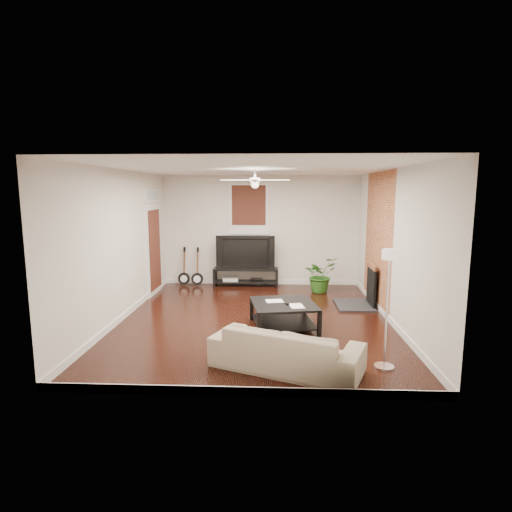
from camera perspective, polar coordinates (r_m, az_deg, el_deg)
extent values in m
cube|color=black|center=(7.92, -0.13, -8.70)|extent=(5.00, 6.00, 0.01)
cube|color=white|center=(7.56, -0.14, 11.98)|extent=(5.00, 6.00, 0.01)
cube|color=silver|center=(10.59, 0.64, 3.52)|extent=(5.00, 0.01, 2.80)
cube|color=silver|center=(4.66, -1.89, -3.45)|extent=(5.00, 0.01, 2.80)
cube|color=silver|center=(8.12, -18.05, 1.43)|extent=(0.01, 6.00, 2.80)
cube|color=silver|center=(7.90, 18.30, 1.21)|extent=(0.01, 6.00, 2.80)
cube|color=#9B5632|center=(8.85, 16.50, 2.09)|extent=(0.02, 2.20, 2.80)
cube|color=black|center=(8.95, 14.44, -3.87)|extent=(0.80, 1.10, 0.92)
cube|color=black|center=(10.54, -1.01, 6.49)|extent=(1.00, 0.06, 1.30)
cube|color=white|center=(9.92, -13.96, 2.02)|extent=(0.08, 1.00, 2.50)
cube|color=black|center=(10.57, -1.41, -2.91)|extent=(1.65, 0.44, 0.46)
imported|color=black|center=(10.47, -1.42, 0.61)|extent=(1.48, 0.19, 0.85)
cube|color=black|center=(7.39, 3.83, -8.18)|extent=(1.26, 1.26, 0.46)
imported|color=tan|center=(5.73, 4.18, -12.61)|extent=(2.18, 1.51, 0.59)
imported|color=#28611B|center=(9.98, 8.87, -2.57)|extent=(1.02, 1.00, 0.86)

